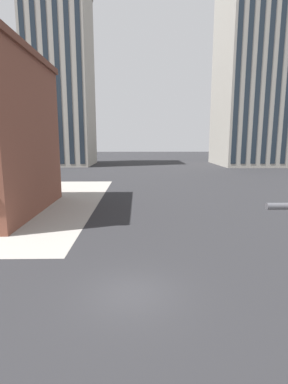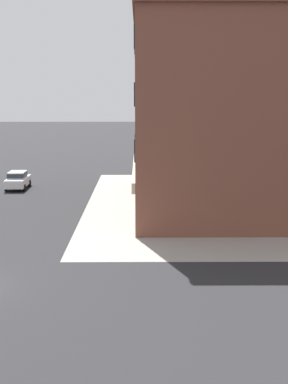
{
  "view_description": "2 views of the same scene",
  "coord_description": "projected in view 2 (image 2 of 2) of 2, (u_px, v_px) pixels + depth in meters",
  "views": [
    {
      "loc": [
        0.33,
        -12.13,
        6.84
      ],
      "look_at": [
        0.71,
        5.89,
        3.61
      ],
      "focal_mm": 27.25,
      "sensor_mm": 36.0,
      "label": 1
    },
    {
      "loc": [
        23.61,
        8.23,
        8.78
      ],
      "look_at": [
        1.78,
        8.44,
        4.86
      ],
      "focal_mm": 50.3,
      "sensor_mm": 36.0,
      "label": 2
    }
  ],
  "objects": [
    {
      "name": "sidewalk_far_corner",
      "position": [
        281.0,
        203.0,
        44.58
      ],
      "size": [
        32.0,
        32.0,
        0.02
      ],
      "primitive_type": "cube",
      "color": "gray",
      "rests_on": "ground"
    },
    {
      "name": "car_main_southbound_far",
      "position": [
        18.0,
        179.0,
        51.11
      ],
      "size": [
        4.44,
        1.96,
        1.68
      ],
      "color": "silver",
      "rests_on": "ground"
    },
    {
      "name": "storefront_block_near_corner",
      "position": [
        226.0,
        113.0,
        44.62
      ],
      "size": [
        25.32,
        15.42,
        14.74
      ],
      "color": "brown",
      "rests_on": "ground"
    }
  ]
}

